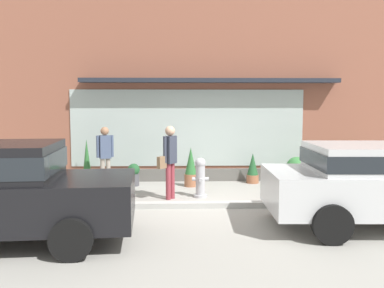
# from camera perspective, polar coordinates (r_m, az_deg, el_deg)

# --- Properties ---
(ground_plane) EXTENTS (60.00, 60.00, 0.00)m
(ground_plane) POSITION_cam_1_polar(r_m,az_deg,el_deg) (9.37, 3.78, -8.42)
(ground_plane) COLOR #9E9B93
(curb_strip) EXTENTS (14.00, 0.24, 0.12)m
(curb_strip) POSITION_cam_1_polar(r_m,az_deg,el_deg) (9.16, 3.91, -8.36)
(curb_strip) COLOR #B2B2AD
(curb_strip) RESTS_ON ground_plane
(storefront) EXTENTS (14.00, 0.81, 5.35)m
(storefront) POSITION_cam_1_polar(r_m,az_deg,el_deg) (12.28, 2.34, 7.20)
(storefront) COLOR #935642
(storefront) RESTS_ON ground_plane
(fire_hydrant) EXTENTS (0.40, 0.37, 0.97)m
(fire_hydrant) POSITION_cam_1_polar(r_m,az_deg,el_deg) (10.05, 1.17, -4.60)
(fire_hydrant) COLOR #B2B2B7
(fire_hydrant) RESTS_ON ground_plane
(pedestrian_with_handbag) EXTENTS (0.47, 0.52, 1.75)m
(pedestrian_with_handbag) POSITION_cam_1_polar(r_m,az_deg,el_deg) (9.75, -3.13, -1.79)
(pedestrian_with_handbag) COLOR #8E333D
(pedestrian_with_handbag) RESTS_ON ground_plane
(pedestrian_passerby) EXTENTS (0.43, 0.29, 1.66)m
(pedestrian_passerby) POSITION_cam_1_polar(r_m,az_deg,el_deg) (11.23, -11.92, -1.19)
(pedestrian_passerby) COLOR #9E9384
(pedestrian_passerby) RESTS_ON ground_plane
(potted_plant_window_right) EXTENTS (0.26, 0.26, 1.27)m
(potted_plant_window_right) POSITION_cam_1_polar(r_m,az_deg,el_deg) (12.06, -14.33, -2.49)
(potted_plant_window_right) COLOR #33473D
(potted_plant_window_right) RESTS_ON ground_plane
(potted_plant_window_center) EXTENTS (0.35, 0.35, 1.08)m
(potted_plant_window_center) POSITION_cam_1_polar(r_m,az_deg,el_deg) (11.35, -0.17, -3.31)
(potted_plant_window_center) COLOR #9E6042
(potted_plant_window_center) RESTS_ON ground_plane
(potted_plant_corner_tall) EXTENTS (0.33, 0.33, 0.62)m
(potted_plant_corner_tall) POSITION_cam_1_polar(r_m,az_deg,el_deg) (11.57, -8.05, -4.12)
(potted_plant_corner_tall) COLOR #4C4C51
(potted_plant_corner_tall) RESTS_ON ground_plane
(potted_plant_window_left) EXTENTS (0.59, 0.59, 0.79)m
(potted_plant_window_left) POSITION_cam_1_polar(r_m,az_deg,el_deg) (11.96, 14.27, -3.39)
(potted_plant_window_left) COLOR #9E6042
(potted_plant_window_left) RESTS_ON ground_plane
(potted_plant_near_hydrant) EXTENTS (0.35, 0.35, 0.86)m
(potted_plant_near_hydrant) POSITION_cam_1_polar(r_m,az_deg,el_deg) (11.97, 8.38, -3.41)
(potted_plant_near_hydrant) COLOR #9E6042
(potted_plant_near_hydrant) RESTS_ON ground_plane
(potted_plant_by_entrance) EXTENTS (0.58, 0.58, 0.80)m
(potted_plant_by_entrance) POSITION_cam_1_polar(r_m,az_deg,el_deg) (12.61, 21.05, -3.27)
(potted_plant_by_entrance) COLOR #33473D
(potted_plant_by_entrance) RESTS_ON ground_plane
(potted_plant_doorstep) EXTENTS (0.42, 0.42, 0.67)m
(potted_plant_doorstep) POSITION_cam_1_polar(r_m,az_deg,el_deg) (12.21, -20.28, -3.86)
(potted_plant_doorstep) COLOR #4C4C51
(potted_plant_doorstep) RESTS_ON ground_plane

